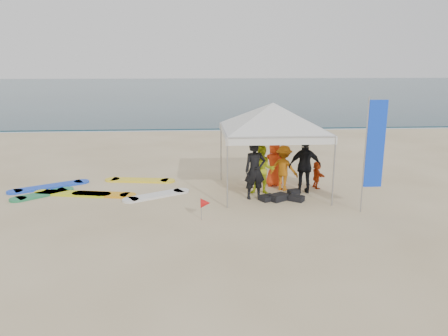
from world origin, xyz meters
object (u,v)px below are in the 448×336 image
person_yellow (263,170)px  surfboard_spread (94,190)px  person_orange_a (284,168)px  person_seated (317,175)px  canopy_tent (273,103)px  person_orange_b (274,164)px  person_black_b (305,166)px  feather_flag (374,146)px  marker_pennant (205,203)px  person_black_a (255,170)px

person_yellow → surfboard_spread: bearing=-178.5°
person_orange_a → person_seated: person_orange_a is taller
canopy_tent → surfboard_spread: 6.87m
surfboard_spread → person_orange_b: bearing=2.4°
person_black_b → feather_flag: (1.48, -2.06, 1.09)m
feather_flag → surfboard_spread: feather_flag is taller
person_orange_a → canopy_tent: (-0.46, -0.15, 2.27)m
person_yellow → person_orange_a: person_yellow is taller
person_black_b → canopy_tent: bearing=-10.4°
surfboard_spread → person_yellow: bearing=-7.2°
canopy_tent → person_yellow: bearing=-141.0°
person_black_b → person_seated: (0.59, 0.56, -0.46)m
person_seated → surfboard_spread: size_ratio=0.16×
marker_pennant → person_yellow: bearing=49.7°
person_black_a → person_black_b: 1.86m
person_black_b → canopy_tent: 2.40m
person_yellow → person_orange_a: (0.81, 0.44, -0.05)m
person_orange_b → feather_flag: 4.01m
person_orange_b → canopy_tent: canopy_tent is taller
feather_flag → marker_pennant: 5.17m
person_yellow → feather_flag: (2.94, -2.01, 1.19)m
person_black_a → person_seated: person_black_a is taller
person_orange_a → surfboard_spread: size_ratio=0.26×
person_orange_b → person_seated: 1.55m
person_orange_a → surfboard_spread: person_orange_a is taller
feather_flag → surfboard_spread: size_ratio=0.58×
person_seated → feather_flag: 3.17m
person_black_b → person_seated: bearing=-134.5°
person_orange_a → canopy_tent: bearing=52.6°
person_yellow → marker_pennant: size_ratio=2.63×
person_yellow → marker_pennant: (-1.99, -2.35, -0.34)m
person_black_b → feather_flag: 2.76m
person_orange_a → person_black_b: size_ratio=0.84×
person_black_a → person_orange_a: size_ratio=1.20×
marker_pennant → person_orange_b: bearing=52.4°
person_black_b → marker_pennant: (-3.45, -2.40, -0.45)m
person_black_b → person_seated: size_ratio=1.94×
feather_flag → marker_pennant: bearing=-176.1°
canopy_tent → person_black_a: bearing=-132.1°
marker_pennant → surfboard_spread: (-3.81, 3.08, -0.46)m
person_seated → canopy_tent: (-1.69, -0.32, 2.58)m
person_orange_b → marker_pennant: person_orange_b is taller
person_yellow → marker_pennant: person_yellow is taller
person_yellow → person_black_b: size_ratio=0.89×
person_black_b → marker_pennant: size_ratio=2.96×
marker_pennant → person_black_a: bearing=48.5°
person_yellow → surfboard_spread: 5.90m
person_yellow → person_orange_b: 1.15m
feather_flag → canopy_tent: bearing=138.3°
person_black_a → person_orange_b: size_ratio=1.18×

